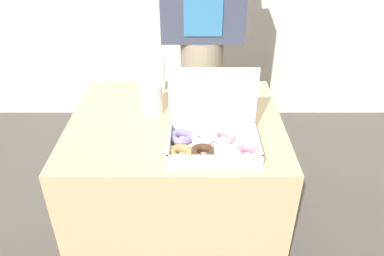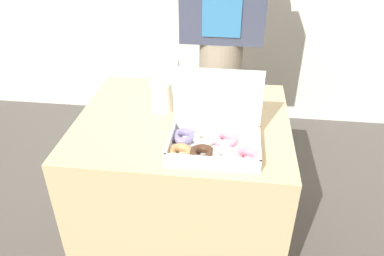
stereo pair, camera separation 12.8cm
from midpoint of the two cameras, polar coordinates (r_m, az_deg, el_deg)
ground_plane at (r=1.98m, az=0.82°, el=-17.26°), size 14.00×14.00×0.00m
table at (r=1.72m, az=0.91°, el=-9.24°), size 0.85×0.72×0.74m
donut_box at (r=1.31m, az=5.91°, el=-1.99°), size 0.34×0.23×0.27m
coffee_cup at (r=1.53m, az=-2.25°, el=4.83°), size 0.09×0.09×0.13m
napkin_holder at (r=1.73m, az=-1.75°, el=8.33°), size 0.11×0.05×0.14m
person_customer at (r=1.95m, az=6.55°, el=14.84°), size 0.41×0.23×1.68m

